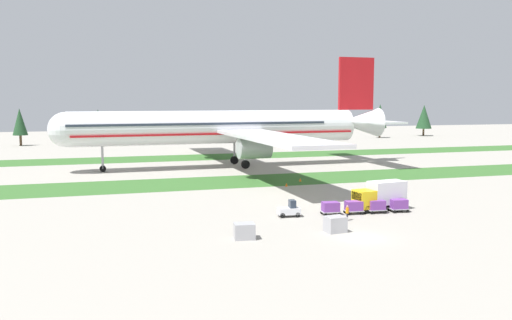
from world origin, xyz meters
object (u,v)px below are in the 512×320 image
Objects in this scene: cargo_dolly_third at (376,205)px; taxiway_marker_0 at (286,185)px; ground_crew_loader at (372,199)px; cargo_dolly_fourth at (399,204)px; ground_crew_marshaller at (347,212)px; uld_container_1 at (335,224)px; baggage_tug at (290,210)px; airliner at (229,127)px; catering_truck at (381,195)px; uld_container_0 at (244,231)px; taxiway_marker_1 at (300,180)px; cargo_dolly_lead at (331,207)px; cargo_dolly_second at (354,206)px.

taxiway_marker_0 is (-3.73, 21.67, -0.64)m from cargo_dolly_third.
cargo_dolly_fourth is at bearing 124.38° from ground_crew_loader.
taxiway_marker_0 is (-6.62, 21.93, -0.64)m from cargo_dolly_fourth.
uld_container_1 is at bearing 169.64° from ground_crew_marshaller.
uld_container_1 is at bearing 125.91° from cargo_dolly_fourth.
baggage_tug reaches higher than taxiway_marker_0.
ground_crew_loader is at bearing -171.44° from airliner.
uld_container_1 is at bearing -160.92° from baggage_tug.
cargo_dolly_third is 1.34× the size of ground_crew_marshaller.
catering_truck is 4.14× the size of ground_crew_loader.
airliner is 31.16× the size of baggage_tug.
taxiway_marker_0 is at bearing 62.91° from uld_container_0.
cargo_dolly_third is 1.16× the size of uld_container_0.
ground_crew_marshaller is 29.19m from taxiway_marker_1.
airliner is at bearing 95.81° from taxiway_marker_0.
taxiway_marker_1 is at bearing 10.89° from cargo_dolly_fourth.
uld_container_0 is at bearing -119.52° from taxiway_marker_1.
uld_container_0 is 38.00m from taxiway_marker_1.
cargo_dolly_lead is 1.34× the size of ground_crew_marshaller.
uld_container_1 is 34.34m from taxiway_marker_1.
cargo_dolly_third is 5.87m from ground_crew_marshaller.
cargo_dolly_lead is 8.18m from ground_crew_loader.
ground_crew_loader reaches higher than cargo_dolly_third.
cargo_dolly_second is 1.34× the size of ground_crew_loader.
catering_truck is 12.62× the size of taxiway_marker_1.
uld_container_1 is (9.69, -0.07, 0.05)m from uld_container_0.
ground_crew_marshaller is at bearing -100.81° from taxiway_marker_1.
airliner reaches higher than cargo_dolly_third.
cargo_dolly_fourth is at bearing 17.80° from uld_container_0.
cargo_dolly_fourth is at bearing -170.88° from airliner.
taxiway_marker_0 is at bearing 24.73° from ground_crew_marshaller.
baggage_tug is 7.93m from cargo_dolly_second.
cargo_dolly_second is 1.00× the size of cargo_dolly_third.
catering_truck reaches higher than ground_crew_loader.
uld_container_0 is (-21.34, -6.85, -0.14)m from cargo_dolly_fourth.
ground_crew_loader reaches higher than taxiway_marker_1.
taxiway_marker_0 is (-0.84, 21.41, -0.64)m from cargo_dolly_second.
uld_container_0 is at bearing 179.59° from uld_container_1.
uld_container_1 is at bearing 122.68° from catering_truck.
uld_container_0 is at bearing -117.09° from taxiway_marker_0.
uld_container_0 is at bearing 116.27° from cargo_dolly_third.
airliner is 57.36m from uld_container_0.
baggage_tug is 0.38× the size of catering_truck.
cargo_dolly_second is 4.39m from catering_truck.
uld_container_1 is (-11.65, -6.92, -0.10)m from cargo_dolly_fourth.
uld_container_1 reaches higher than cargo_dolly_third.
ground_crew_marshaller is at bearing -164.77° from cargo_dolly_lead.
airliner reaches higher than baggage_tug.
baggage_tug is 27.31m from taxiway_marker_1.
cargo_dolly_second is 4.08× the size of taxiway_marker_1.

